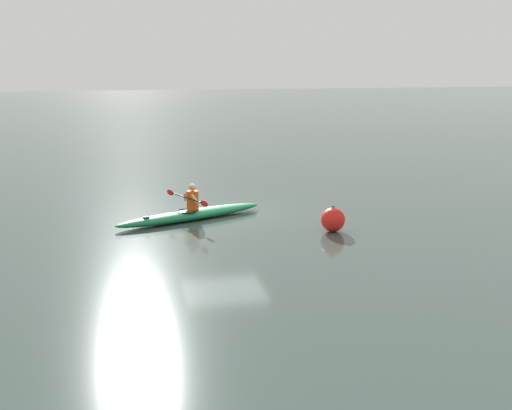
# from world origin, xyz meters

# --- Properties ---
(ground_plane) EXTENTS (160.00, 160.00, 0.00)m
(ground_plane) POSITION_xyz_m (0.00, 0.00, 0.00)
(ground_plane) COLOR #384742
(kayak) EXTENTS (4.64, 2.53, 0.30)m
(kayak) POSITION_xyz_m (1.07, 0.66, 0.15)
(kayak) COLOR #19723F
(kayak) RESTS_ON ground
(kayaker) EXTENTS (0.98, 2.15, 0.76)m
(kayaker) POSITION_xyz_m (1.02, 0.64, 0.63)
(kayaker) COLOR #E04C14
(kayaker) RESTS_ON kayak
(mooring_buoy_channel_marker) EXTENTS (0.66, 0.66, 0.70)m
(mooring_buoy_channel_marker) POSITION_xyz_m (-2.55, 2.80, 0.33)
(mooring_buoy_channel_marker) COLOR red
(mooring_buoy_channel_marker) RESTS_ON ground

